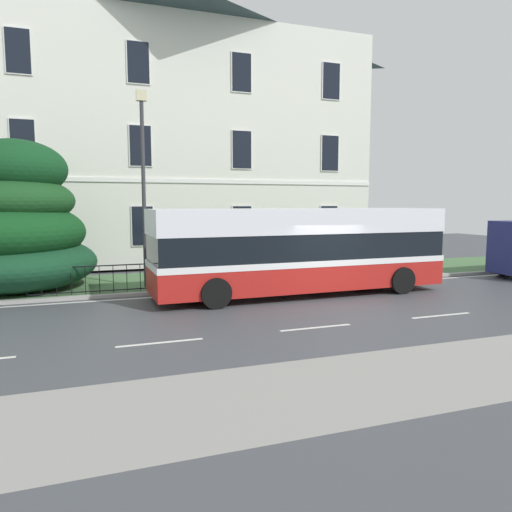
% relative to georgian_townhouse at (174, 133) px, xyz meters
% --- Properties ---
extents(ground_plane, '(60.00, 56.00, 0.18)m').
position_rel_georgian_townhouse_xyz_m(ground_plane, '(2.59, -14.43, -7.23)').
color(ground_plane, '#414449').
extents(georgian_townhouse, '(20.00, 10.42, 14.13)m').
position_rel_georgian_townhouse_xyz_m(georgian_townhouse, '(0.00, 0.00, 0.00)').
color(georgian_townhouse, silver).
rests_on(georgian_townhouse, ground_plane).
extents(iron_verge_railing, '(13.73, 0.04, 0.97)m').
position_rel_georgian_townhouse_xyz_m(iron_verge_railing, '(-0.00, -10.90, -6.60)').
color(iron_verge_railing, black).
rests_on(iron_verge_railing, ground_plane).
extents(evergreen_tree, '(5.62, 5.62, 5.47)m').
position_rel_georgian_townhouse_xyz_m(evergreen_tree, '(-7.40, -9.00, -4.94)').
color(evergreen_tree, '#423328').
rests_on(evergreen_tree, ground_plane).
extents(single_decker_bus, '(10.48, 2.87, 3.02)m').
position_rel_georgian_townhouse_xyz_m(single_decker_bus, '(2.14, -12.77, -5.62)').
color(single_decker_bus, '#B11E1A').
rests_on(single_decker_bus, ground_plane).
extents(street_lamp_post, '(0.36, 0.24, 7.06)m').
position_rel_georgian_townhouse_xyz_m(street_lamp_post, '(-2.92, -10.18, -3.07)').
color(street_lamp_post, '#333338').
rests_on(street_lamp_post, ground_plane).
extents(litter_bin, '(0.54, 0.54, 1.08)m').
position_rel_georgian_townhouse_xyz_m(litter_bin, '(4.21, -10.20, -6.55)').
color(litter_bin, '#23472D').
rests_on(litter_bin, ground_plane).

